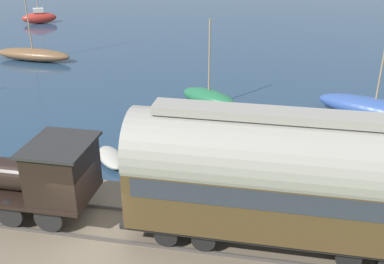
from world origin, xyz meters
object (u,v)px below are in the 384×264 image
at_px(sailboat_green, 209,98).
at_px(sailboat_blue, 374,109).
at_px(sailboat_red, 39,17).
at_px(rowboat_near_shore, 364,177).
at_px(steam_locomotive, 32,174).
at_px(sailboat_brown, 33,54).
at_px(rowboat_far_out, 111,157).
at_px(passenger_coach, 280,176).

height_order(sailboat_green, sailboat_blue, sailboat_blue).
height_order(sailboat_red, rowboat_near_shore, sailboat_red).
height_order(steam_locomotive, sailboat_brown, sailboat_brown).
distance_m(sailboat_blue, rowboat_far_out, 14.50).
height_order(steam_locomotive, rowboat_far_out, steam_locomotive).
bearing_deg(rowboat_far_out, sailboat_green, 29.41).
bearing_deg(rowboat_near_shore, sailboat_brown, 77.16).
relative_size(steam_locomotive, passenger_coach, 0.60).
bearing_deg(sailboat_blue, rowboat_near_shore, -166.39).
distance_m(sailboat_blue, rowboat_near_shore, 7.08).
bearing_deg(sailboat_red, sailboat_brown, 176.61).
distance_m(passenger_coach, sailboat_blue, 13.52).
distance_m(sailboat_brown, sailboat_red, 15.45).
xyz_separation_m(sailboat_brown, sailboat_green, (-7.20, -15.15, 0.01)).
xyz_separation_m(steam_locomotive, sailboat_blue, (12.30, -13.33, -1.46)).
relative_size(sailboat_red, rowboat_near_shore, 2.63).
relative_size(sailboat_blue, rowboat_far_out, 3.02).
bearing_deg(steam_locomotive, passenger_coach, -90.00).
distance_m(passenger_coach, rowboat_near_shore, 7.07).
xyz_separation_m(steam_locomotive, sailboat_green, (12.51, -4.13, -1.54)).
xyz_separation_m(passenger_coach, sailboat_green, (12.51, 4.10, -2.38)).
distance_m(steam_locomotive, passenger_coach, 8.27).
bearing_deg(passenger_coach, rowboat_far_out, 56.42).
bearing_deg(sailboat_blue, sailboat_brown, 98.62).
distance_m(passenger_coach, sailboat_brown, 27.66).
xyz_separation_m(steam_locomotive, passenger_coach, (-0.00, -8.23, 0.84)).
bearing_deg(sailboat_brown, rowboat_far_out, -137.26).
bearing_deg(sailboat_red, sailboat_green, -163.44).
distance_m(steam_locomotive, rowboat_far_out, 5.28).
xyz_separation_m(sailboat_brown, rowboat_far_out, (-14.84, -11.91, -0.28)).
xyz_separation_m(sailboat_green, rowboat_far_out, (-7.64, 3.24, -0.29)).
bearing_deg(sailboat_red, passenger_coach, -171.84).
bearing_deg(sailboat_green, sailboat_blue, -61.11).
distance_m(sailboat_green, sailboat_blue, 9.20).
height_order(steam_locomotive, sailboat_red, sailboat_red).
relative_size(sailboat_red, rowboat_far_out, 2.62).
height_order(sailboat_red, sailboat_blue, sailboat_blue).
relative_size(sailboat_red, sailboat_blue, 0.87).
bearing_deg(rowboat_far_out, passenger_coach, -71.17).
relative_size(steam_locomotive, rowboat_far_out, 2.36).
bearing_deg(passenger_coach, steam_locomotive, 90.00).
distance_m(steam_locomotive, sailboat_brown, 22.64).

